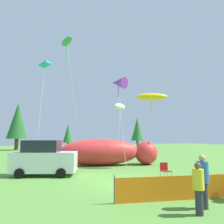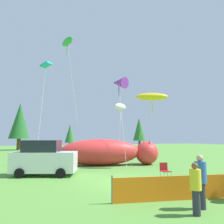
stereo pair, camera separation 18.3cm
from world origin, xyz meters
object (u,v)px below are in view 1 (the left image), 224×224
Objects in this scene: spectator_in_green_shirt at (203,179)px; kite_teal_diamond at (45,66)px; inflatable_cat at (108,153)px; kite_purple_delta at (118,83)px; folding_chair at (165,169)px; spectator_in_black_shirt at (198,186)px; kite_green_fish at (67,42)px; parked_car at (44,158)px; kite_white_ghost at (120,107)px; kite_yellow_hero at (152,97)px.

spectator_in_green_shirt is 18.30m from kite_teal_diamond.
spectator_in_green_shirt is at bearing -76.81° from kite_teal_diamond.
inflatable_cat is 6.43m from kite_purple_delta.
spectator_in_black_shirt reaches higher than folding_chair.
kite_purple_delta is 0.70× the size of kite_green_fish.
folding_chair is 0.11× the size of kite_purple_delta.
kite_purple_delta is (6.70, 3.31, 6.32)m from parked_car.
inflatable_cat is 5.50× the size of spectator_in_black_shirt.
kite_white_ghost is (2.71, 12.29, 4.23)m from spectator_in_green_shirt.
kite_white_ghost is at bearing 28.16° from inflatable_cat.
kite_green_fish reaches higher than kite_teal_diamond.
folding_chair is 6.88m from inflatable_cat.
kite_white_ghost reaches higher than spectator_in_black_shirt.
kite_purple_delta is (2.44, 12.05, 6.41)m from spectator_in_green_shirt.
kite_yellow_hero reaches higher than inflatable_cat.
kite_green_fish is (-3.52, 1.30, 9.97)m from inflatable_cat.
folding_chair is 0.08× the size of kite_green_fish.
spectator_in_green_shirt is 0.31× the size of kite_white_ghost.
inflatable_cat is 4.92× the size of spectator_in_green_shirt.
kite_yellow_hero is at bearing -40.84° from kite_teal_diamond.
kite_purple_delta reaches higher than spectator_in_green_shirt.
kite_green_fish reaches higher than kite_purple_delta.
spectator_in_black_shirt is at bearing -104.68° from kite_white_ghost.
parked_car is 4.85× the size of folding_chair.
spectator_in_green_shirt is 11.04m from kite_yellow_hero.
kite_teal_diamond reaches higher than kite_yellow_hero.
folding_chair is at bearing -61.33° from kite_green_fish.
kite_yellow_hero is (1.81, 3.98, 5.18)m from folding_chair.
spectator_in_black_shirt is at bearing -46.84° from parked_car.
folding_chair is at bearing 66.18° from spectator_in_green_shirt.
kite_green_fish is at bearing -144.38° from folding_chair.
inflatable_cat is at bearing -165.43° from folding_chair.
folding_chair is 0.09× the size of kite_teal_diamond.
spectator_in_black_shirt is 0.28× the size of kite_white_ghost.
inflatable_cat is 6.07m from kite_yellow_hero.
spectator_in_green_shirt is (4.26, -8.74, -0.09)m from parked_car.
inflatable_cat is 1.55× the size of kite_white_ghost.
kite_green_fish reaches higher than spectator_in_green_shirt.
spectator_in_black_shirt is at bearing -146.39° from spectator_in_green_shirt.
kite_purple_delta is at bearing 78.57° from spectator_in_green_shirt.
kite_white_ghost is at bearing 75.32° from spectator_in_black_shirt.
inflatable_cat is 10.47m from kite_teal_diamond.
folding_chair is (6.53, -3.60, -0.57)m from parked_car.
inflatable_cat is at bearing 51.09° from parked_car.
inflatable_cat is (-0.91, 6.80, 0.54)m from folding_chair.
spectator_in_black_shirt is at bearing -103.78° from kite_purple_delta.
kite_teal_diamond is (-1.55, 2.63, -1.70)m from kite_green_fish.
kite_green_fish is at bearing 169.10° from kite_white_ghost.
kite_purple_delta reaches higher than kite_yellow_hero.
kite_purple_delta is at bearing -14.43° from kite_green_fish.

